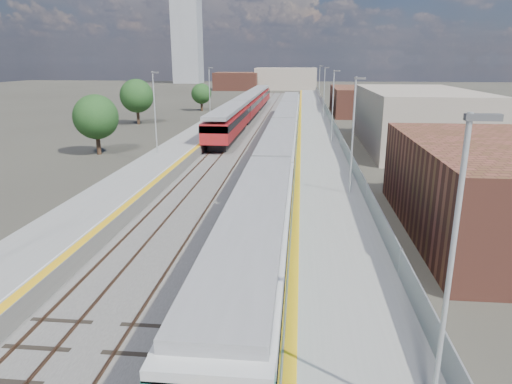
# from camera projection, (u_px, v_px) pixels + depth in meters

# --- Properties ---
(ground) EXTENTS (320.00, 320.00, 0.00)m
(ground) POSITION_uv_depth(u_px,v_px,m) (274.00, 138.00, 57.86)
(ground) COLOR #47443A
(ground) RESTS_ON ground
(ballast_bed) EXTENTS (10.50, 155.00, 0.06)m
(ballast_bed) POSITION_uv_depth(u_px,v_px,m) (259.00, 134.00, 60.45)
(ballast_bed) COLOR #565451
(ballast_bed) RESTS_ON ground
(tracks) EXTENTS (8.96, 160.00, 0.17)m
(tracks) POSITION_uv_depth(u_px,v_px,m) (264.00, 132.00, 61.98)
(tracks) COLOR #4C3323
(tracks) RESTS_ON ground
(platform_right) EXTENTS (4.70, 155.00, 8.52)m
(platform_right) POSITION_uv_depth(u_px,v_px,m) (316.00, 131.00, 59.60)
(platform_right) COLOR slate
(platform_right) RESTS_ON ground
(platform_left) EXTENTS (4.30, 155.00, 8.52)m
(platform_left) POSITION_uv_depth(u_px,v_px,m) (208.00, 130.00, 60.94)
(platform_left) COLOR slate
(platform_left) RESTS_ON ground
(buildings) EXTENTS (72.00, 185.50, 40.00)m
(buildings) POSITION_uv_depth(u_px,v_px,m) (233.00, 56.00, 141.26)
(buildings) COLOR brown
(buildings) RESTS_ON ground
(green_train) EXTENTS (2.85, 79.23, 3.13)m
(green_train) POSITION_uv_depth(u_px,v_px,m) (283.00, 133.00, 47.36)
(green_train) COLOR black
(green_train) RESTS_ON ground
(red_train) EXTENTS (3.04, 61.57, 3.84)m
(red_train) POSITION_uv_depth(u_px,v_px,m) (248.00, 105.00, 75.60)
(red_train) COLOR black
(red_train) RESTS_ON ground
(tree_a) EXTENTS (4.56, 4.56, 6.19)m
(tree_a) POSITION_uv_depth(u_px,v_px,m) (96.00, 117.00, 46.65)
(tree_a) COLOR #382619
(tree_a) RESTS_ON ground
(tree_b) EXTENTS (5.02, 5.02, 6.81)m
(tree_b) POSITION_uv_depth(u_px,v_px,m) (137.00, 96.00, 68.80)
(tree_b) COLOR #382619
(tree_b) RESTS_ON ground
(tree_c) EXTENTS (3.86, 3.86, 5.23)m
(tree_c) POSITION_uv_depth(u_px,v_px,m) (201.00, 94.00, 87.57)
(tree_c) COLOR #382619
(tree_c) RESTS_ON ground
(tree_d) EXTENTS (4.22, 4.22, 5.71)m
(tree_d) POSITION_uv_depth(u_px,v_px,m) (430.00, 105.00, 61.79)
(tree_d) COLOR #382619
(tree_d) RESTS_ON ground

